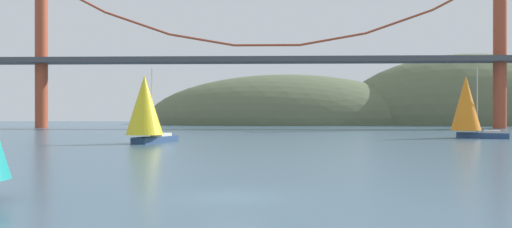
{
  "coord_description": "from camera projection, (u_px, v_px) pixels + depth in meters",
  "views": [
    {
      "loc": [
        1.8,
        -22.29,
        3.62
      ],
      "look_at": [
        0.0,
        27.32,
        3.43
      ],
      "focal_mm": 36.87,
      "sensor_mm": 36.0,
      "label": 1
    }
  ],
  "objects": [
    {
      "name": "ground_plane",
      "position": [
        233.0,
        197.0,
        22.36
      ],
      "size": [
        360.0,
        360.0,
        0.0
      ],
      "primitive_type": "plane",
      "color": "#426075"
    },
    {
      "name": "headland_center",
      "position": [
        286.0,
        124.0,
        157.08
      ],
      "size": [
        84.83,
        44.0,
        29.54
      ],
      "primitive_type": "ellipsoid",
      "color": "#5B6647",
      "rests_on": "ground_plane"
    },
    {
      "name": "headland_right",
      "position": [
        472.0,
        124.0,
        155.09
      ],
      "size": [
        80.62,
        44.0,
        41.61
      ],
      "primitive_type": "ellipsoid",
      "color": "#5B6647",
      "rests_on": "ground_plane"
    },
    {
      "name": "suspension_bridge",
      "position": [
        267.0,
        57.0,
        117.23
      ],
      "size": [
        138.46,
        6.0,
        34.01
      ],
      "color": "#A34228",
      "rests_on": "ground_plane"
    },
    {
      "name": "sailboat_orange_sail",
      "position": [
        467.0,
        106.0,
        72.82
      ],
      "size": [
        8.05,
        5.54,
        9.77
      ],
      "color": "navy",
      "rests_on": "ground_plane"
    },
    {
      "name": "sailboat_yellow_sail",
      "position": [
        146.0,
        108.0,
        60.11
      ],
      "size": [
        5.66,
        8.56,
        8.72
      ],
      "color": "navy",
      "rests_on": "ground_plane"
    }
  ]
}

